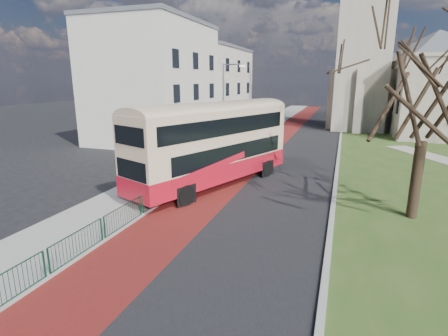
% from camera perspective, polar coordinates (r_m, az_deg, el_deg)
% --- Properties ---
extents(ground, '(160.00, 160.00, 0.00)m').
position_cam_1_polar(ground, '(16.15, -5.86, -10.28)').
color(ground, black).
rests_on(ground, ground).
extents(road_carriageway, '(9.00, 120.00, 0.01)m').
position_cam_1_polar(road_carriageway, '(34.30, 10.55, 2.76)').
color(road_carriageway, black).
rests_on(road_carriageway, ground).
extents(bus_lane, '(3.40, 120.00, 0.01)m').
position_cam_1_polar(bus_lane, '(34.78, 6.14, 3.08)').
color(bus_lane, '#591414').
rests_on(bus_lane, ground).
extents(pavement_west, '(4.00, 120.00, 0.12)m').
position_cam_1_polar(pavement_west, '(35.77, 0.19, 3.56)').
color(pavement_west, gray).
rests_on(pavement_west, ground).
extents(kerb_west, '(0.25, 120.00, 0.13)m').
position_cam_1_polar(kerb_west, '(35.20, 3.28, 3.37)').
color(kerb_west, '#999993').
rests_on(kerb_west, ground).
extents(kerb_east, '(0.25, 80.00, 0.13)m').
position_cam_1_polar(kerb_east, '(35.92, 18.31, 2.88)').
color(kerb_east, '#999993').
rests_on(kerb_east, ground).
extents(pedestrian_railing, '(0.07, 24.00, 1.12)m').
position_cam_1_polar(pedestrian_railing, '(20.54, -8.75, -3.30)').
color(pedestrian_railing, '#0D3C27').
rests_on(pedestrian_railing, ground).
extents(gothic_church, '(16.38, 18.00, 40.00)m').
position_cam_1_polar(gothic_church, '(52.09, 27.42, 19.84)').
color(gothic_church, gray).
rests_on(gothic_church, ground).
extents(street_block_near, '(10.30, 14.30, 13.00)m').
position_cam_1_polar(street_block_near, '(40.71, -11.30, 13.72)').
color(street_block_near, beige).
rests_on(street_block_near, ground).
extents(street_block_far, '(10.30, 16.30, 11.50)m').
position_cam_1_polar(street_block_far, '(55.17, -2.74, 13.25)').
color(street_block_far, '#B7AF9B').
rests_on(street_block_far, ground).
extents(streetlamp, '(2.13, 0.18, 8.00)m').
position_cam_1_polar(streetlamp, '(33.12, 0.16, 10.61)').
color(streetlamp, gray).
rests_on(streetlamp, pavement_west).
extents(bus, '(7.22, 12.46, 5.13)m').
position_cam_1_polar(bus, '(22.03, -1.77, 4.42)').
color(bus, '#AC0F20').
rests_on(bus, ground).
extents(winter_tree_near, '(8.37, 8.37, 9.80)m').
position_cam_1_polar(winter_tree_near, '(18.72, 30.69, 12.76)').
color(winter_tree_near, black).
rests_on(winter_tree_near, grass_green).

